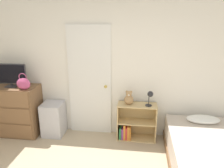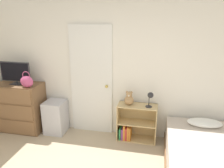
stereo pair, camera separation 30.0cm
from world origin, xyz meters
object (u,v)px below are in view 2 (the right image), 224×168
at_px(teddy_bear, 129,99).
at_px(bookshelf, 134,125).
at_px(desk_lamp, 150,97).
at_px(storage_bin, 56,117).
at_px(bed, 211,162).
at_px(tv, 15,73).
at_px(handbag, 27,81).
at_px(dresser, 21,107).

bearing_deg(teddy_bear, bookshelf, 4.52).
height_order(bookshelf, teddy_bear, teddy_bear).
height_order(teddy_bear, desk_lamp, desk_lamp).
height_order(storage_bin, bed, storage_bin).
bearing_deg(bed, tv, 169.13).
xyz_separation_m(bookshelf, teddy_bear, (-0.09, -0.01, 0.51)).
relative_size(handbag, bookshelf, 0.42).
xyz_separation_m(tv, bed, (3.38, -0.65, -0.94)).
xyz_separation_m(tv, desk_lamp, (2.49, 0.06, -0.30)).
height_order(dresser, teddy_bear, dresser).
bearing_deg(dresser, handbag, -25.41).
height_order(handbag, bed, handbag).
bearing_deg(bookshelf, tv, -177.14).
height_order(storage_bin, bookshelf, bookshelf).
height_order(desk_lamp, bed, desk_lamp).
relative_size(dresser, tv, 1.58).
relative_size(storage_bin, teddy_bear, 2.50).
distance_m(tv, handbag, 0.35).
relative_size(tv, teddy_bear, 2.38).
relative_size(teddy_bear, bed, 0.14).
bearing_deg(tv, desk_lamp, 1.39).
relative_size(dresser, handbag, 3.22).
bearing_deg(handbag, bed, -9.64).
height_order(dresser, handbag, handbag).
bearing_deg(desk_lamp, tv, -178.61).
distance_m(handbag, desk_lamp, 2.20).
height_order(dresser, desk_lamp, desk_lamp).
height_order(tv, desk_lamp, tv).
relative_size(handbag, bed, 0.16).
relative_size(storage_bin, desk_lamp, 2.30).
distance_m(dresser, tv, 0.70).
bearing_deg(bookshelf, handbag, -172.93).
relative_size(dresser, storage_bin, 1.51).
bearing_deg(teddy_bear, storage_bin, -178.16).
distance_m(tv, desk_lamp, 2.51).
relative_size(teddy_bear, desk_lamp, 0.92).
bearing_deg(tv, teddy_bear, 2.79).
xyz_separation_m(tv, storage_bin, (0.71, 0.06, -0.86)).
height_order(handbag, teddy_bear, handbag).
bearing_deg(tv, handbag, -22.66).
xyz_separation_m(dresser, bed, (3.37, -0.66, -0.24)).
bearing_deg(handbag, desk_lamp, 4.89).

